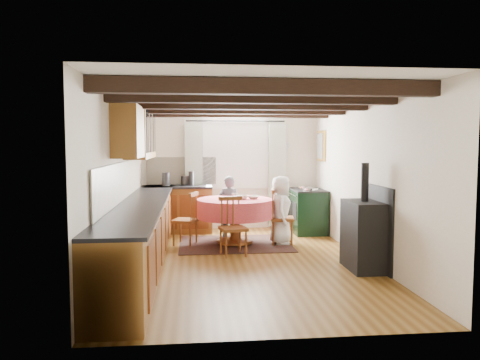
{
  "coord_description": "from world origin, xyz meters",
  "views": [
    {
      "loc": [
        -0.76,
        -6.68,
        1.73
      ],
      "look_at": [
        0.0,
        0.8,
        1.15
      ],
      "focal_mm": 34.59,
      "sensor_mm": 36.0,
      "label": 1
    }
  ],
  "objects": [
    {
      "name": "curtain_left",
      "position": [
        -0.75,
        2.65,
        1.1
      ],
      "size": [
        0.35,
        0.1,
        2.1
      ],
      "primitive_type": "cube",
      "color": "beige",
      "rests_on": "wall_back"
    },
    {
      "name": "aga_range",
      "position": [
        1.47,
        2.15,
        0.44
      ],
      "size": [
        0.61,
        0.95,
        0.87
      ],
      "primitive_type": null,
      "color": "black",
      "rests_on": "floor"
    },
    {
      "name": "bowl_a",
      "position": [
        0.27,
        1.21,
        0.81
      ],
      "size": [
        0.23,
        0.23,
        0.05
      ],
      "primitive_type": "imported",
      "rotation": [
        0.0,
        0.0,
        0.16
      ],
      "color": "silver",
      "rests_on": "dining_table"
    },
    {
      "name": "wall_plate",
      "position": [
        1.05,
        2.72,
        1.7
      ],
      "size": [
        0.3,
        0.02,
        0.3
      ],
      "primitive_type": "cylinder",
      "rotation": [
        1.57,
        0.0,
        0.0
      ],
      "color": "silver",
      "rests_on": "wall_back"
    },
    {
      "name": "base_cabinet_left",
      "position": [
        -1.5,
        0.0,
        0.44
      ],
      "size": [
        0.6,
        5.3,
        0.88
      ],
      "primitive_type": "cube",
      "color": "brown",
      "rests_on": "floor"
    },
    {
      "name": "base_cabinet_back",
      "position": [
        -1.05,
        2.45,
        0.44
      ],
      "size": [
        1.3,
        0.6,
        0.88
      ],
      "primitive_type": "cube",
      "color": "brown",
      "rests_on": "floor"
    },
    {
      "name": "curtain_rod",
      "position": [
        0.1,
        2.65,
        2.2
      ],
      "size": [
        2.0,
        0.03,
        0.03
      ],
      "primitive_type": "cylinder",
      "rotation": [
        0.0,
        1.57,
        0.0
      ],
      "color": "black",
      "rests_on": "wall_back"
    },
    {
      "name": "canister_wide",
      "position": [
        -0.92,
        2.56,
        1.01
      ],
      "size": [
        0.17,
        0.17,
        0.18
      ],
      "primitive_type": "cylinder",
      "color": "#262628",
      "rests_on": "worktop_back"
    },
    {
      "name": "ceiling",
      "position": [
        0.0,
        0.0,
        2.4
      ],
      "size": [
        3.6,
        5.5,
        0.0
      ],
      "primitive_type": "cube",
      "color": "white",
      "rests_on": "ground"
    },
    {
      "name": "wall_cabinet_solid",
      "position": [
        -1.63,
        -0.3,
        1.9
      ],
      "size": [
        0.34,
        0.9,
        0.7
      ],
      "primitive_type": "cube",
      "color": "brown",
      "rests_on": "wall_left"
    },
    {
      "name": "bowl_b",
      "position": [
        0.07,
        1.18,
        0.82
      ],
      "size": [
        0.28,
        0.28,
        0.07
      ],
      "primitive_type": "imported",
      "rotation": [
        0.0,
        0.0,
        5.21
      ],
      "color": "silver",
      "rests_on": "dining_table"
    },
    {
      "name": "wall_picture",
      "position": [
        1.77,
        2.3,
        1.7
      ],
      "size": [
        0.04,
        0.5,
        0.6
      ],
      "primitive_type": "cube",
      "color": "gold",
      "rests_on": "wall_right"
    },
    {
      "name": "worktop_back",
      "position": [
        -1.05,
        2.43,
        0.9
      ],
      "size": [
        1.3,
        0.64,
        0.04
      ],
      "primitive_type": "cube",
      "color": "black",
      "rests_on": "base_cabinet_back"
    },
    {
      "name": "chair_left",
      "position": [
        -0.91,
        1.25,
        0.46
      ],
      "size": [
        0.52,
        0.51,
        0.92
      ],
      "primitive_type": null,
      "rotation": [
        0.0,
        0.0,
        -1.91
      ],
      "color": "brown",
      "rests_on": "floor"
    },
    {
      "name": "dining_table",
      "position": [
        -0.05,
        1.21,
        0.39
      ],
      "size": [
        1.31,
        1.31,
        0.79
      ],
      "primitive_type": null,
      "color": "#F25F54",
      "rests_on": "floor"
    },
    {
      "name": "beam_a",
      "position": [
        0.0,
        -2.0,
        2.31
      ],
      "size": [
        3.6,
        0.16,
        0.16
      ],
      "primitive_type": "cube",
      "color": "black",
      "rests_on": "ceiling"
    },
    {
      "name": "chair_right",
      "position": [
        0.77,
        1.15,
        0.48
      ],
      "size": [
        0.49,
        0.47,
        0.96
      ],
      "primitive_type": null,
      "rotation": [
        0.0,
        0.0,
        1.43
      ],
      "color": "brown",
      "rests_on": "floor"
    },
    {
      "name": "chair_near",
      "position": [
        -0.15,
        0.39,
        0.46
      ],
      "size": [
        0.47,
        0.48,
        0.92
      ],
      "primitive_type": null,
      "rotation": [
        0.0,
        0.0,
        0.21
      ],
      "color": "brown",
      "rests_on": "floor"
    },
    {
      "name": "beam_d",
      "position": [
        0.0,
        1.0,
        2.31
      ],
      "size": [
        3.6,
        0.16,
        0.16
      ],
      "primitive_type": "cube",
      "color": "black",
      "rests_on": "ceiling"
    },
    {
      "name": "rug",
      "position": [
        -0.05,
        1.21,
        0.01
      ],
      "size": [
        1.91,
        1.49,
        0.01
      ],
      "primitive_type": "cube",
      "color": "#43221A",
      "rests_on": "floor"
    },
    {
      "name": "splash_back",
      "position": [
        -1.0,
        2.73,
        1.2
      ],
      "size": [
        1.4,
        0.02,
        0.55
      ],
      "primitive_type": "cube",
      "color": "beige",
      "rests_on": "wall_back"
    },
    {
      "name": "child_far",
      "position": [
        -0.1,
        1.82,
        0.57
      ],
      "size": [
        0.46,
        0.35,
        1.15
      ],
      "primitive_type": "imported",
      "rotation": [
        0.0,
        0.0,
        2.96
      ],
      "color": "#424E55",
      "rests_on": "floor"
    },
    {
      "name": "beam_e",
      "position": [
        0.0,
        2.0,
        2.31
      ],
      "size": [
        3.6,
        0.16,
        0.16
      ],
      "primitive_type": "cube",
      "color": "black",
      "rests_on": "ceiling"
    },
    {
      "name": "canister_slim",
      "position": [
        -0.8,
        2.48,
        1.06
      ],
      "size": [
        0.1,
        0.1,
        0.28
      ],
      "primitive_type": "cylinder",
      "color": "#262628",
      "rests_on": "worktop_back"
    },
    {
      "name": "beam_c",
      "position": [
        0.0,
        0.0,
        2.31
      ],
      "size": [
        3.6,
        0.16,
        0.16
      ],
      "primitive_type": "cube",
      "color": "black",
      "rests_on": "ceiling"
    },
    {
      "name": "child_right",
      "position": [
        0.75,
        1.15,
        0.59
      ],
      "size": [
        0.47,
        0.63,
        1.19
      ],
      "primitive_type": "imported",
      "rotation": [
        0.0,
        0.0,
        1.41
      ],
      "color": "white",
      "rests_on": "floor"
    },
    {
      "name": "splash_left",
      "position": [
        -1.78,
        0.3,
        1.2
      ],
      "size": [
        0.02,
        4.5,
        0.55
      ],
      "primitive_type": "cube",
      "color": "beige",
      "rests_on": "wall_left"
    },
    {
      "name": "wall_cabinet_glass",
      "position": [
        -1.63,
        1.2,
        1.95
      ],
      "size": [
        0.34,
        1.8,
        0.9
      ],
      "primitive_type": "cube",
      "color": "brown",
      "rests_on": "wall_left"
    },
    {
      "name": "worktop_left",
      "position": [
        -1.48,
        0.0,
        0.9
      ],
      "size": [
        0.64,
        5.3,
        0.04
      ],
      "primitive_type": "cube",
      "color": "black",
      "rests_on": "base_cabinet_left"
    },
    {
      "name": "cup",
      "position": [
        -0.05,
        1.21,
        0.84
      ],
      "size": [
        0.15,
        0.15,
        0.1
      ],
      "primitive_type": "imported",
      "rotation": [
        0.0,
        0.0,
        5.74
      ],
      "color": "silver",
      "rests_on": "dining_table"
    },
    {
      "name": "floor",
      "position": [
        0.0,
        0.0,
        0.0
      ],
      "size": [
        3.6,
        5.5,
        0.0
      ],
      "primitive_type": "cube",
      "color": "brown",
      "rests_on": "ground"
    },
    {
      "name": "curtain_right",
      "position": [
        0.95,
        2.65,
        1.1
      ],
      "size": [
        0.35,
        0.1,
        2.1
      ],
      "primitive_type": "cube",
      "color": "beige",
      "rests_on": "wall_back"
    },
    {
      "name": "wall_right",
      "position": [
        1.8,
        0.0,
        1.2
      ],
      "size": [
        0.0,
        5.5,
        2.4
      ],
      "primitive_type": "cube",
      "color": "silver",
      "rests_on": "ground"
    },
    {
      "name": "beam_b",
      "position": [
        0.0,
        -1.0,
        2.31
      ],
      "size": [
        3.6,
        0.16,
        0.16
      ],
      "primitive_type": "cube",
      "color": "black",
      "rests_on": "ceiling"
    },
    {
      "name": "window_pane",
      "position": [
        0.1,
        2.74,
        1.6
      ],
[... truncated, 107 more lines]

